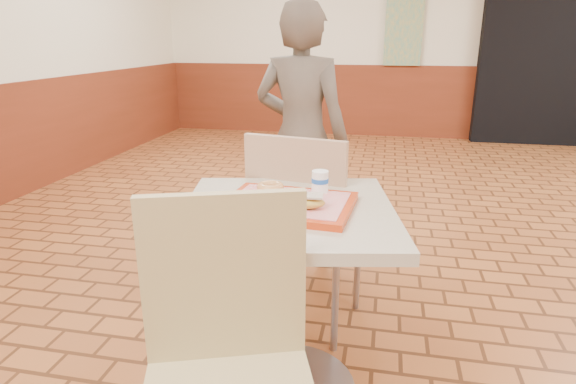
% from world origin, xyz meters
% --- Properties ---
extents(wainscot_band, '(8.00, 10.00, 1.00)m').
position_xyz_m(wainscot_band, '(0.00, 0.00, 0.50)').
color(wainscot_band, maroon).
rests_on(wainscot_band, ground).
extents(corridor_doorway, '(1.60, 0.22, 2.20)m').
position_xyz_m(corridor_doorway, '(1.20, 4.88, 1.10)').
color(corridor_doorway, black).
rests_on(corridor_doorway, ground).
extents(promo_poster, '(0.50, 0.03, 1.20)m').
position_xyz_m(promo_poster, '(-0.60, 4.94, 1.60)').
color(promo_poster, gray).
rests_on(promo_poster, wainscot_band).
extents(main_table, '(0.76, 0.76, 0.80)m').
position_xyz_m(main_table, '(-1.08, -0.51, 0.54)').
color(main_table, '#B3A990').
rests_on(main_table, ground).
extents(chair_main_front, '(0.58, 0.58, 0.99)m').
position_xyz_m(chair_main_front, '(-1.13, -1.07, 0.55)').
color(chair_main_front, tan).
rests_on(chair_main_front, ground).
extents(chair_main_back, '(0.53, 0.53, 0.99)m').
position_xyz_m(chair_main_back, '(-1.10, -0.05, 0.55)').
color(chair_main_back, tan).
rests_on(chair_main_back, ground).
extents(customer, '(0.63, 0.47, 1.60)m').
position_xyz_m(customer, '(-1.26, 0.74, 0.80)').
color(customer, brown).
rests_on(customer, ground).
extents(serving_tray, '(0.46, 0.35, 0.03)m').
position_xyz_m(serving_tray, '(-1.08, -0.51, 0.81)').
color(serving_tray, '#BB310E').
rests_on(serving_tray, main_table).
extents(ring_donut, '(0.11, 0.11, 0.03)m').
position_xyz_m(ring_donut, '(-1.17, -0.42, 0.85)').
color(ring_donut, '#CE8C4B').
rests_on(ring_donut, serving_tray).
extents(long_john_donut, '(0.17, 0.09, 0.05)m').
position_xyz_m(long_john_donut, '(-1.02, -0.58, 0.85)').
color(long_john_donut, gold).
rests_on(long_john_donut, serving_tray).
extents(paper_cup, '(0.06, 0.06, 0.08)m').
position_xyz_m(paper_cup, '(-0.98, -0.39, 0.87)').
color(paper_cup, white).
rests_on(paper_cup, serving_tray).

